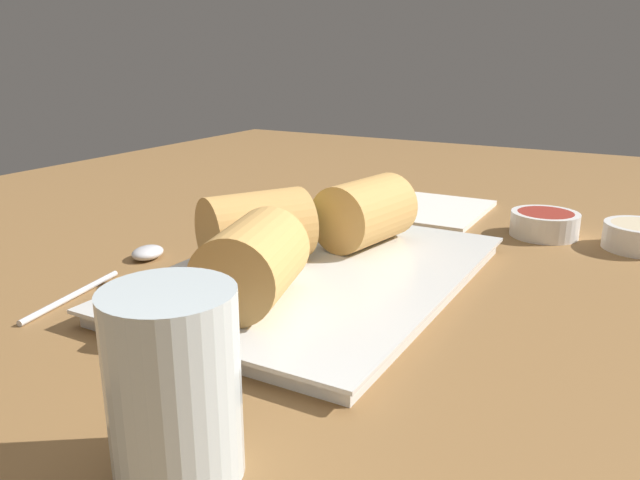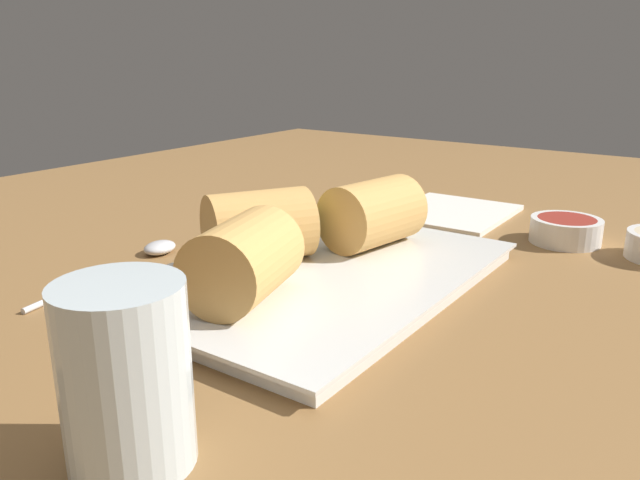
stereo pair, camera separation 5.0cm
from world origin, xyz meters
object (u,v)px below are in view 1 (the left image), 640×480
at_px(dipping_bowl_near, 545,223).
at_px(drinking_glass, 174,385).
at_px(serving_plate, 320,276).
at_px(napkin, 429,210).
at_px(spoon, 135,260).

relative_size(dipping_bowl_near, drinking_glass, 0.77).
relative_size(serving_plate, dipping_bowl_near, 4.65).
distance_m(dipping_bowl_near, drinking_glass, 0.51).
relative_size(serving_plate, drinking_glass, 3.60).
distance_m(dipping_bowl_near, napkin, 0.15).
bearing_deg(serving_plate, spoon, -76.81).
xyz_separation_m(serving_plate, spoon, (0.04, -0.18, -0.00)).
xyz_separation_m(spoon, napkin, (-0.33, 0.17, -0.00)).
bearing_deg(spoon, serving_plate, 103.19).
xyz_separation_m(spoon, drinking_glass, (0.21, 0.24, 0.04)).
bearing_deg(serving_plate, napkin, -179.09).
xyz_separation_m(dipping_bowl_near, drinking_glass, (0.50, -0.08, 0.03)).
bearing_deg(spoon, drinking_glass, 48.94).
bearing_deg(spoon, napkin, 152.44).
bearing_deg(dipping_bowl_near, drinking_glass, -8.68).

